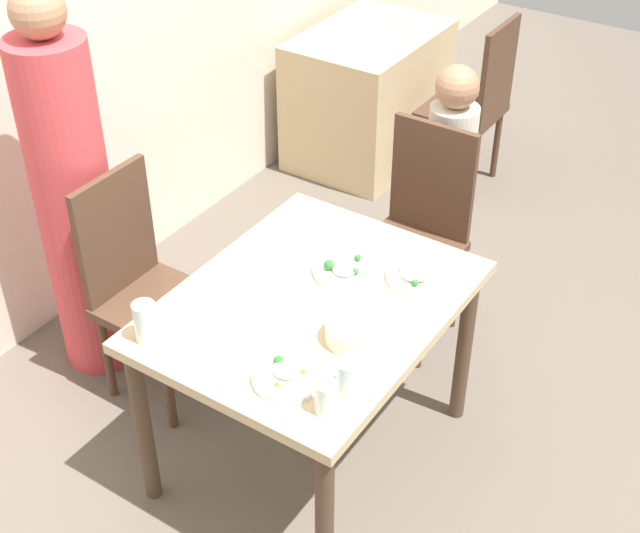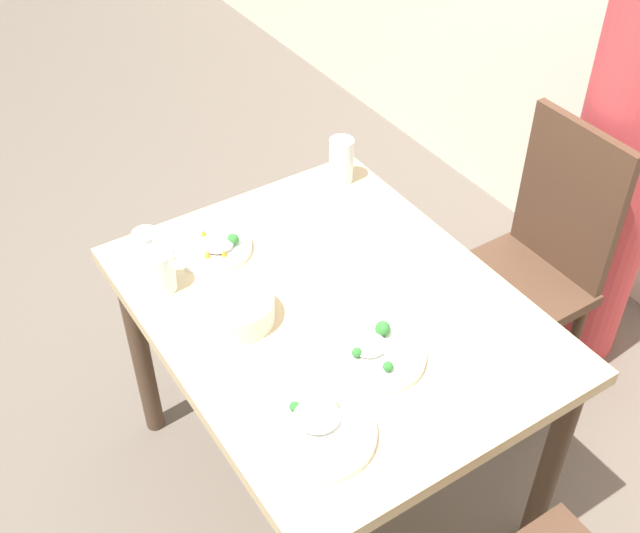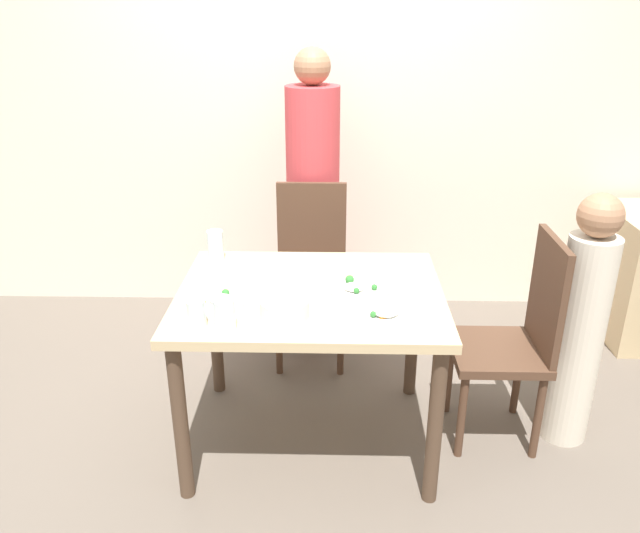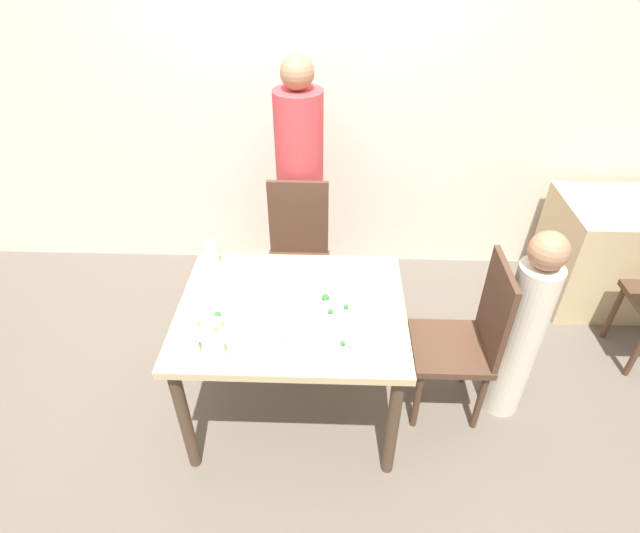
{
  "view_description": "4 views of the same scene",
  "coord_description": "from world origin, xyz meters",
  "px_view_note": "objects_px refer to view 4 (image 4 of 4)",
  "views": [
    {
      "loc": [
        -1.97,
        -1.33,
        2.64
      ],
      "look_at": [
        -0.05,
        -0.07,
        0.95
      ],
      "focal_mm": 50.0,
      "sensor_mm": 36.0,
      "label": 1
    },
    {
      "loc": [
        1.22,
        -0.83,
        2.17
      ],
      "look_at": [
        -0.01,
        -0.03,
        0.89
      ],
      "focal_mm": 45.0,
      "sensor_mm": 36.0,
      "label": 2
    },
    {
      "loc": [
        0.1,
        -2.36,
        1.86
      ],
      "look_at": [
        0.04,
        0.07,
        0.83
      ],
      "focal_mm": 35.0,
      "sensor_mm": 36.0,
      "label": 3
    },
    {
      "loc": [
        0.2,
        -1.82,
        2.36
      ],
      "look_at": [
        0.14,
        0.05,
        0.97
      ],
      "focal_mm": 28.0,
      "sensor_mm": 36.0,
      "label": 4
    }
  ],
  "objects_px": {
    "bowl_curry": "(267,334)",
    "person_child": "(521,332)",
    "chair_child_spot": "(466,338)",
    "chair_adult_spot": "(298,254)",
    "glass_water_tall": "(191,346)",
    "plate_rice_adult": "(211,325)",
    "person_adult": "(300,194)"
  },
  "relations": [
    {
      "from": "person_child",
      "to": "bowl_curry",
      "type": "relative_size",
      "value": 6.11
    },
    {
      "from": "plate_rice_adult",
      "to": "person_adult",
      "type": "bearing_deg",
      "value": 75.07
    },
    {
      "from": "chair_child_spot",
      "to": "glass_water_tall",
      "type": "height_order",
      "value": "chair_child_spot"
    },
    {
      "from": "chair_child_spot",
      "to": "glass_water_tall",
      "type": "distance_m",
      "value": 1.39
    },
    {
      "from": "chair_adult_spot",
      "to": "bowl_curry",
      "type": "xyz_separation_m",
      "value": [
        -0.06,
        -1.01,
        0.27
      ]
    },
    {
      "from": "bowl_curry",
      "to": "glass_water_tall",
      "type": "xyz_separation_m",
      "value": [
        -0.32,
        -0.1,
        0.02
      ]
    },
    {
      "from": "person_child",
      "to": "chair_adult_spot",
      "type": "bearing_deg",
      "value": 148.78
    },
    {
      "from": "chair_child_spot",
      "to": "bowl_curry",
      "type": "xyz_separation_m",
      "value": [
        -0.99,
        -0.29,
        0.27
      ]
    },
    {
      "from": "bowl_curry",
      "to": "plate_rice_adult",
      "type": "distance_m",
      "value": 0.28
    },
    {
      "from": "person_adult",
      "to": "bowl_curry",
      "type": "distance_m",
      "value": 1.33
    },
    {
      "from": "person_adult",
      "to": "glass_water_tall",
      "type": "relative_size",
      "value": 15.42
    },
    {
      "from": "chair_child_spot",
      "to": "person_child",
      "type": "bearing_deg",
      "value": 90.0
    },
    {
      "from": "plate_rice_adult",
      "to": "glass_water_tall",
      "type": "height_order",
      "value": "glass_water_tall"
    },
    {
      "from": "chair_adult_spot",
      "to": "bowl_curry",
      "type": "height_order",
      "value": "chair_adult_spot"
    },
    {
      "from": "glass_water_tall",
      "to": "chair_adult_spot",
      "type": "bearing_deg",
      "value": 71.1
    },
    {
      "from": "chair_child_spot",
      "to": "plate_rice_adult",
      "type": "relative_size",
      "value": 4.49
    },
    {
      "from": "bowl_curry",
      "to": "person_child",
      "type": "bearing_deg",
      "value": 12.75
    },
    {
      "from": "chair_adult_spot",
      "to": "chair_child_spot",
      "type": "xyz_separation_m",
      "value": [
        0.93,
        -0.73,
        0.0
      ]
    },
    {
      "from": "chair_adult_spot",
      "to": "glass_water_tall",
      "type": "distance_m",
      "value": 1.21
    },
    {
      "from": "chair_adult_spot",
      "to": "chair_child_spot",
      "type": "distance_m",
      "value": 1.18
    },
    {
      "from": "chair_child_spot",
      "to": "bowl_curry",
      "type": "relative_size",
      "value": 5.1
    },
    {
      "from": "chair_adult_spot",
      "to": "glass_water_tall",
      "type": "xyz_separation_m",
      "value": [
        -0.38,
        -1.11,
        0.29
      ]
    },
    {
      "from": "glass_water_tall",
      "to": "person_adult",
      "type": "bearing_deg",
      "value": 75.08
    },
    {
      "from": "chair_adult_spot",
      "to": "person_child",
      "type": "bearing_deg",
      "value": -31.22
    },
    {
      "from": "person_child",
      "to": "glass_water_tall",
      "type": "distance_m",
      "value": 1.64
    },
    {
      "from": "person_child",
      "to": "plate_rice_adult",
      "type": "xyz_separation_m",
      "value": [
        -1.53,
        -0.21,
        0.2
      ]
    },
    {
      "from": "chair_child_spot",
      "to": "bowl_curry",
      "type": "bearing_deg",
      "value": -73.92
    },
    {
      "from": "chair_child_spot",
      "to": "glass_water_tall",
      "type": "relative_size",
      "value": 9.08
    },
    {
      "from": "chair_child_spot",
      "to": "person_adult",
      "type": "height_order",
      "value": "person_adult"
    },
    {
      "from": "glass_water_tall",
      "to": "chair_child_spot",
      "type": "bearing_deg",
      "value": 16.3
    },
    {
      "from": "person_adult",
      "to": "person_child",
      "type": "distance_m",
      "value": 1.6
    },
    {
      "from": "chair_adult_spot",
      "to": "bowl_curry",
      "type": "relative_size",
      "value": 5.1
    }
  ]
}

